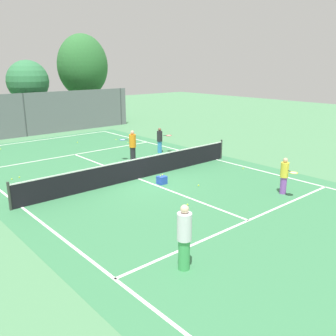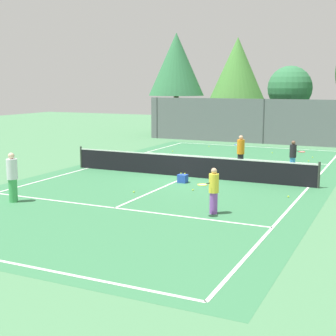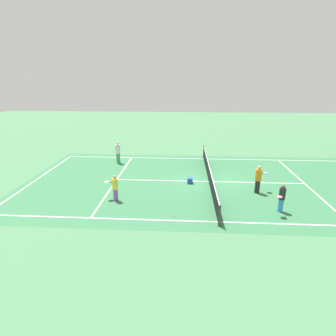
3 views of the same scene
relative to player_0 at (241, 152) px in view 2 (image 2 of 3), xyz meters
name	(u,v)px [view 2 (image 2 of 3)]	position (x,y,z in m)	size (l,w,h in m)	color
ground_plane	(187,177)	(-1.70, -2.81, -0.90)	(80.00, 80.00, 0.00)	#4C8456
court_surface	(187,177)	(-1.70, -2.81, -0.90)	(13.00, 25.00, 0.01)	#387A4C
tennis_net	(187,166)	(-1.70, -2.81, -0.39)	(11.90, 0.10, 1.10)	#333833
perimeter_fence	(264,121)	(-1.70, 11.19, 0.70)	(18.00, 0.12, 3.20)	slate
tree_1	(176,65)	(-9.96, 14.30, 4.92)	(4.60, 4.60, 8.40)	brown
tree_2	(290,88)	(-0.38, 13.41, 3.02)	(3.25, 3.25, 5.56)	brown
tree_3	(237,69)	(-5.30, 16.22, 4.56)	(4.61, 4.61, 8.02)	brown
player_0	(241,152)	(0.00, 0.00, 0.00)	(0.74, 0.90, 1.74)	#232328
player_1	(293,156)	(2.47, 0.60, -0.11)	(0.86, 0.70, 1.53)	#388CD8
player_2	(12,177)	(-5.54, -10.00, 0.03)	(0.39, 0.39, 1.82)	#3FA559
player_3	(213,190)	(1.64, -8.46, -0.10)	(0.58, 0.91, 1.55)	purple
ball_crate	(183,178)	(-1.35, -4.12, -0.72)	(0.39, 0.35, 0.43)	blue
tennis_ball_0	(145,159)	(-5.91, 1.05, -0.87)	(0.07, 0.07, 0.07)	#CCE533
tennis_ball_1	(139,159)	(-6.29, 0.96, -0.87)	(0.07, 0.07, 0.07)	#CCE533
tennis_ball_2	(134,192)	(-2.30, -6.79, -0.87)	(0.07, 0.07, 0.07)	#CCE533
tennis_ball_3	(173,151)	(-5.85, 4.63, -0.87)	(0.07, 0.07, 0.07)	#CCE533
tennis_ball_4	(309,161)	(2.65, 4.24, -0.87)	(0.07, 0.07, 0.07)	#CCE533
tennis_ball_5	(313,157)	(2.63, 5.70, -0.87)	(0.07, 0.07, 0.07)	#CCE533
tennis_ball_6	(201,170)	(-1.71, -1.06, -0.87)	(0.07, 0.07, 0.07)	#CCE533
tennis_ball_7	(193,190)	(-0.33, -5.44, -0.87)	(0.07, 0.07, 0.07)	#CCE533
tennis_ball_8	(288,197)	(3.41, -5.01, -0.87)	(0.07, 0.07, 0.07)	#CCE533
tennis_ball_9	(272,153)	(0.05, 6.62, -0.87)	(0.07, 0.07, 0.07)	#CCE533
tennis_ball_10	(209,146)	(-4.62, 7.94, -0.87)	(0.07, 0.07, 0.07)	#CCE533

